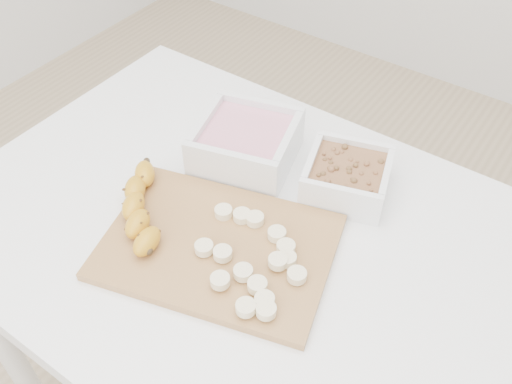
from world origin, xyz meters
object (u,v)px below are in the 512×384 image
Objects in this scene: cutting_board at (218,247)px; banana at (142,208)px; table at (246,264)px; bowl_yogurt at (246,142)px; bowl_granola at (347,176)px.

banana is at bearing -170.40° from cutting_board.
table is at bearing -2.61° from banana.
banana is (-0.05, -0.22, -0.01)m from bowl_yogurt.
table is 0.21m from banana.
table is 0.23m from bowl_granola.
table is at bearing -54.78° from bowl_yogurt.
bowl_yogurt is at bearing 125.22° from table.
banana reaches higher than cutting_board.
bowl_granola is at bearing 62.22° from table.
bowl_yogurt reaches higher than bowl_granola.
table is 0.12m from cutting_board.
bowl_yogurt is 0.59× the size of cutting_board.
table is 2.81× the size of cutting_board.
bowl_granola reaches higher than banana.
bowl_granola is at bearing 66.87° from cutting_board.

